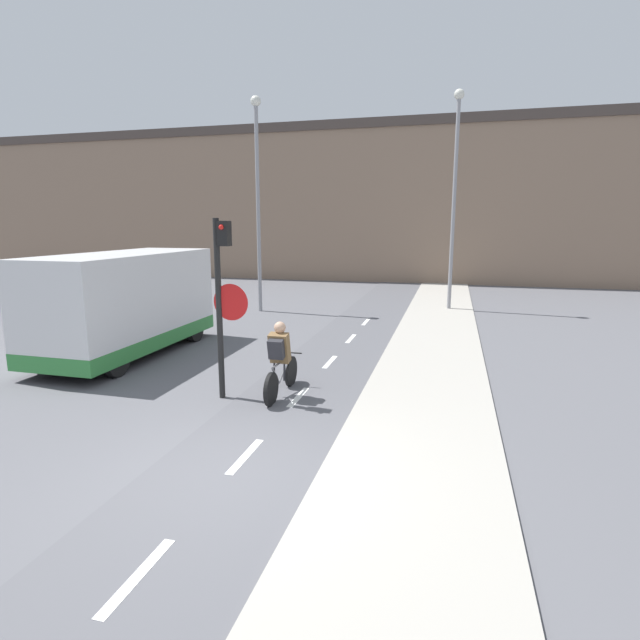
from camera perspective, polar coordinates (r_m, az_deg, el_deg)
The scene contains 9 objects.
ground_plane at distance 6.92m, azimuth -10.22°, elevation -16.99°, with size 120.00×120.00×0.00m, color #5B5B60.
bike_lane at distance 6.92m, azimuth -10.21°, elevation -16.90°, with size 2.23×60.00×0.02m.
sidewalk_strip at distance 6.38m, azimuth 10.16°, elevation -19.32°, with size 2.40×60.00×0.05m.
building_row_background at distance 30.20m, azimuth 10.01°, elevation 12.98°, with size 60.00×5.20×8.71m.
traffic_light_pole at distance 9.19m, azimuth -11.09°, elevation 3.42°, with size 0.67×0.25×3.32m.
street_lamp_far at distance 18.61m, azimuth -7.14°, elevation 15.04°, with size 0.36×0.36×7.58m.
street_lamp_sidewalk at distance 19.40m, azimuth 15.17°, elevation 15.04°, with size 0.36×0.36×7.87m.
cyclist_near at distance 9.39m, azimuth -4.58°, elevation -4.66°, with size 0.46×1.76×1.44m.
van at distance 13.18m, azimuth -21.28°, elevation 1.56°, with size 2.02×5.21×2.52m.
Camera 1 is at (2.68, -5.51, 3.23)m, focal length 28.00 mm.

